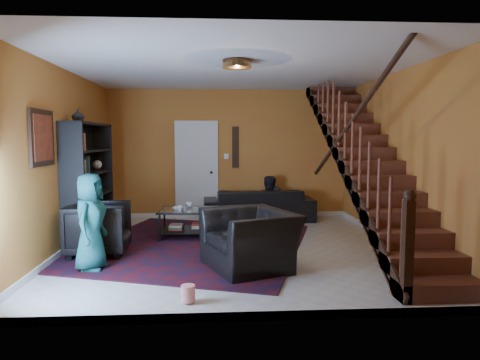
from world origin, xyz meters
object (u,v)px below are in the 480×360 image
Objects in this scene: sofa at (259,205)px; armchair_left at (99,229)px; bookshelf at (90,185)px; armchair_right at (250,239)px; coffee_table at (198,221)px.

armchair_left is (-2.67, -2.55, 0.06)m from sofa.
bookshelf reaches higher than sofa.
bookshelf reaches higher than armchair_right.
armchair_left reaches higher than coffee_table.
armchair_left is 0.63× the size of coffee_table.
sofa is at bearing -48.80° from armchair_left.
bookshelf is 1.08m from armchair_left.
armchair_right is (2.56, -1.64, -0.58)m from bookshelf.
coffee_table is (1.80, 0.20, -0.67)m from bookshelf.
sofa is 3.69m from armchair_left.
bookshelf reaches higher than armchair_left.
sofa is 1.94× the size of armchair_right.
coffee_table is (-1.23, -1.50, -0.04)m from sofa.
bookshelf is 2.29× the size of armchair_left.
coffee_table is at bearing -56.59° from armchair_left.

